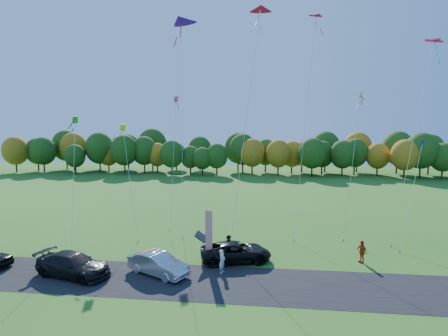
# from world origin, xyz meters

# --- Properties ---
(ground) EXTENTS (160.00, 160.00, 0.00)m
(ground) POSITION_xyz_m (0.00, 0.00, 0.00)
(ground) COLOR #266019
(asphalt_strip) EXTENTS (90.00, 6.00, 0.01)m
(asphalt_strip) POSITION_xyz_m (0.00, -4.00, 0.01)
(asphalt_strip) COLOR black
(asphalt_strip) RESTS_ON ground
(tree_line) EXTENTS (116.00, 12.00, 10.00)m
(tree_line) POSITION_xyz_m (0.00, 55.00, 0.00)
(tree_line) COLOR #1E4711
(tree_line) RESTS_ON ground
(black_suv) EXTENTS (6.21, 3.99, 1.59)m
(black_suv) POSITION_xyz_m (1.64, 0.13, 0.80)
(black_suv) COLOR black
(black_suv) RESTS_ON ground
(silver_sedan) EXTENTS (5.14, 3.72, 1.61)m
(silver_sedan) POSITION_xyz_m (-3.86, -3.11, 0.81)
(silver_sedan) COLOR silver
(silver_sedan) RESTS_ON ground
(dark_truck_a) EXTENTS (6.16, 3.66, 1.67)m
(dark_truck_a) POSITION_xyz_m (-10.00, -4.06, 0.84)
(dark_truck_a) COLOR black
(dark_truck_a) RESTS_ON ground
(person_tailgate_a) EXTENTS (0.59, 0.74, 1.78)m
(person_tailgate_a) POSITION_xyz_m (0.82, -2.29, 0.89)
(person_tailgate_a) COLOR silver
(person_tailgate_a) RESTS_ON ground
(person_tailgate_b) EXTENTS (0.85, 1.01, 1.86)m
(person_tailgate_b) POSITION_xyz_m (0.99, 1.10, 0.93)
(person_tailgate_b) COLOR gray
(person_tailgate_b) RESTS_ON ground
(person_east) EXTENTS (0.86, 1.16, 1.82)m
(person_east) POSITION_xyz_m (11.76, 1.06, 0.91)
(person_east) COLOR #B93C11
(person_east) RESTS_ON ground
(feather_flag) EXTENTS (0.58, 0.11, 4.44)m
(feather_flag) POSITION_xyz_m (-0.51, -0.52, 2.72)
(feather_flag) COLOR #999999
(feather_flag) RESTS_ON ground
(kite_delta_blue) EXTENTS (4.14, 11.89, 25.93)m
(kite_delta_blue) POSITION_xyz_m (-5.29, 11.09, 12.70)
(kite_delta_blue) COLOR #4C3F33
(kite_delta_blue) RESTS_ON ground
(kite_parafoil_orange) EXTENTS (4.94, 13.96, 25.49)m
(kite_parafoil_orange) POSITION_xyz_m (8.43, 12.63, 12.61)
(kite_parafoil_orange) COLOR #4C3F33
(kite_parafoil_orange) RESTS_ON ground
(kite_delta_red) EXTENTS (3.64, 9.94, 24.77)m
(kite_delta_red) POSITION_xyz_m (2.14, 7.06, 12.16)
(kite_delta_red) COLOR #4C3F33
(kite_delta_red) RESTS_ON ground
(kite_parafoil_rainbow) EXTENTS (7.47, 7.78, 20.50)m
(kite_parafoil_rainbow) POSITION_xyz_m (18.32, 8.73, 10.07)
(kite_parafoil_rainbow) COLOR #4C3F33
(kite_parafoil_rainbow) RESTS_ON ground
(kite_diamond_yellow) EXTENTS (3.98, 5.98, 11.65)m
(kite_diamond_yellow) POSITION_xyz_m (-9.68, 6.41, 5.58)
(kite_diamond_yellow) COLOR #4C3F33
(kite_diamond_yellow) RESTS_ON ground
(kite_diamond_green) EXTENTS (2.92, 6.30, 12.31)m
(kite_diamond_green) POSITION_xyz_m (-14.01, 3.46, 5.94)
(kite_diamond_green) COLOR #4C3F33
(kite_diamond_green) RESTS_ON ground
(kite_diamond_white) EXTENTS (3.18, 6.21, 15.20)m
(kite_diamond_white) POSITION_xyz_m (12.79, 9.26, 7.36)
(kite_diamond_white) COLOR #4C3F33
(kite_diamond_white) RESTS_ON ground
(kite_diamond_pink) EXTENTS (1.90, 9.04, 15.26)m
(kite_diamond_pink) POSITION_xyz_m (-6.58, 11.95, 7.41)
(kite_diamond_pink) COLOR #4C3F33
(kite_diamond_pink) RESTS_ON ground
(kite_diamond_blue_low) EXTENTS (4.00, 5.61, 10.02)m
(kite_diamond_blue_low) POSITION_xyz_m (17.42, 6.21, 4.79)
(kite_diamond_blue_low) COLOR #4C3F33
(kite_diamond_blue_low) RESTS_ON ground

